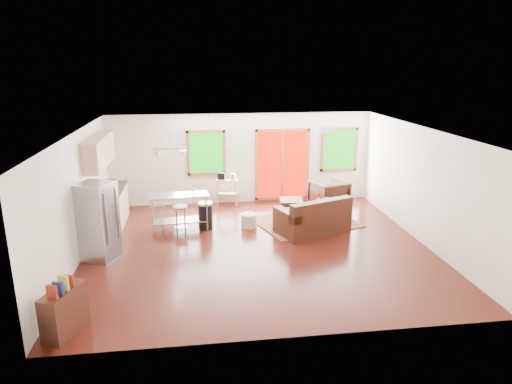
{
  "coord_description": "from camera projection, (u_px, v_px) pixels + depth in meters",
  "views": [
    {
      "loc": [
        -1.3,
        -9.35,
        3.97
      ],
      "look_at": [
        0.0,
        0.3,
        1.2
      ],
      "focal_mm": 32.0,
      "sensor_mm": 36.0,
      "label": 1
    }
  ],
  "objects": [
    {
      "name": "ceiling_flush",
      "position": [
        325.0,
        129.0,
        10.25
      ],
      "size": [
        0.35,
        0.35,
        0.12
      ],
      "primitive_type": "cube",
      "color": "white",
      "rests_on": "ceiling"
    },
    {
      "name": "front_wall",
      "position": [
        292.0,
        258.0,
        6.47
      ],
      "size": [
        7.5,
        0.02,
        2.6
      ],
      "primitive_type": "cube",
      "color": "white",
      "rests_on": "ground"
    },
    {
      "name": "left_wall",
      "position": [
        76.0,
        198.0,
        9.33
      ],
      "size": [
        0.02,
        7.0,
        2.6
      ],
      "primitive_type": "cube",
      "color": "white",
      "rests_on": "ground"
    },
    {
      "name": "pendant_light",
      "position": [
        170.0,
        153.0,
        10.84
      ],
      "size": [
        0.8,
        0.18,
        0.79
      ],
      "color": "gray",
      "rests_on": "ceiling"
    },
    {
      "name": "bar_stool_b",
      "position": [
        181.0,
        214.0,
        10.69
      ],
      "size": [
        0.36,
        0.36,
        0.74
      ],
      "rotation": [
        0.0,
        0.0,
        -0.04
      ],
      "color": "#B7BABC",
      "rests_on": "floor"
    },
    {
      "name": "back_wall",
      "position": [
        241.0,
        159.0,
        13.16
      ],
      "size": [
        7.5,
        0.02,
        2.6
      ],
      "primitive_type": "cube",
      "color": "white",
      "rests_on": "ground"
    },
    {
      "name": "island",
      "position": [
        179.0,
        206.0,
        11.08
      ],
      "size": [
        1.46,
        0.69,
        0.9
      ],
      "rotation": [
        0.0,
        0.0,
        0.09
      ],
      "color": "#B7BABC",
      "rests_on": "floor"
    },
    {
      "name": "pouf",
      "position": [
        249.0,
        221.0,
        11.38
      ],
      "size": [
        0.44,
        0.44,
        0.35
      ],
      "primitive_type": "cylinder",
      "rotation": [
        0.0,
        0.0,
        -0.11
      ],
      "color": "beige",
      "rests_on": "floor"
    },
    {
      "name": "french_doors",
      "position": [
        282.0,
        165.0,
        13.32
      ],
      "size": [
        1.6,
        0.05,
        2.1
      ],
      "color": "#AD0B00",
      "rests_on": "back_wall"
    },
    {
      "name": "rug",
      "position": [
        306.0,
        222.0,
        11.73
      ],
      "size": [
        2.87,
        2.51,
        0.02
      ],
      "primitive_type": "cube",
      "rotation": [
        0.0,
        0.0,
        0.31
      ],
      "color": "#516239",
      "rests_on": "floor"
    },
    {
      "name": "ceiling",
      "position": [
        258.0,
        131.0,
        9.46
      ],
      "size": [
        7.5,
        7.0,
        0.02
      ],
      "primitive_type": "cube",
      "color": "white",
      "rests_on": "ground"
    },
    {
      "name": "window_right",
      "position": [
        339.0,
        150.0,
        13.43
      ],
      "size": [
        1.1,
        0.05,
        1.3
      ],
      "color": "#0D540C",
      "rests_on": "back_wall"
    },
    {
      "name": "book",
      "position": [
        327.0,
        196.0,
        12.17
      ],
      "size": [
        0.2,
        0.05,
        0.27
      ],
      "primitive_type": "imported",
      "rotation": [
        0.0,
        0.0,
        0.11
      ],
      "color": "maroon",
      "rests_on": "coffee_table"
    },
    {
      "name": "vase",
      "position": [
        319.0,
        200.0,
        11.83
      ],
      "size": [
        0.21,
        0.22,
        0.35
      ],
      "rotation": [
        0.0,
        0.0,
        -0.05
      ],
      "color": "silver",
      "rests_on": "coffee_table"
    },
    {
      "name": "armchair",
      "position": [
        328.0,
        193.0,
        12.72
      ],
      "size": [
        1.1,
        1.06,
        0.91
      ],
      "primitive_type": "imported",
      "rotation": [
        0.0,
        0.0,
        3.45
      ],
      "color": "black",
      "rests_on": "floor"
    },
    {
      "name": "floor",
      "position": [
        258.0,
        248.0,
        10.17
      ],
      "size": [
        7.5,
        7.0,
        0.02
      ],
      "primitive_type": "cube",
      "color": "#330E09",
      "rests_on": "ground"
    },
    {
      "name": "window_left",
      "position": [
        206.0,
        153.0,
        12.93
      ],
      "size": [
        1.1,
        0.05,
        1.3
      ],
      "color": "#0D540C",
      "rests_on": "back_wall"
    },
    {
      "name": "loveseat",
      "position": [
        313.0,
        219.0,
        10.96
      ],
      "size": [
        1.89,
        1.48,
        0.89
      ],
      "rotation": [
        0.0,
        0.0,
        0.37
      ],
      "color": "black",
      "rests_on": "floor"
    },
    {
      "name": "trash_can",
      "position": [
        206.0,
        215.0,
        11.24
      ],
      "size": [
        0.48,
        0.48,
        0.67
      ],
      "rotation": [
        0.0,
        0.0,
        -0.4
      ],
      "color": "black",
      "rests_on": "floor"
    },
    {
      "name": "ottoman",
      "position": [
        291.0,
        207.0,
        12.39
      ],
      "size": [
        0.67,
        0.67,
        0.4
      ],
      "primitive_type": "cube",
      "rotation": [
        0.0,
        0.0,
        -0.13
      ],
      "color": "black",
      "rests_on": "floor"
    },
    {
      "name": "bookshelf",
      "position": [
        64.0,
        311.0,
        6.86
      ],
      "size": [
        0.57,
        0.86,
        0.95
      ],
      "rotation": [
        0.0,
        0.0,
        -0.35
      ],
      "color": "#331810",
      "rests_on": "floor"
    },
    {
      "name": "right_wall",
      "position": [
        423.0,
        185.0,
        10.29
      ],
      "size": [
        0.02,
        7.0,
        2.6
      ],
      "primitive_type": "cube",
      "color": "white",
      "rests_on": "ground"
    },
    {
      "name": "coffee_table",
      "position": [
        318.0,
        207.0,
        11.9
      ],
      "size": [
        1.02,
        0.68,
        0.38
      ],
      "rotation": [
        0.0,
        0.0,
        -0.11
      ],
      "color": "#331810",
      "rests_on": "floor"
    },
    {
      "name": "kitchen_cart",
      "position": [
        227.0,
        183.0,
        13.05
      ],
      "size": [
        0.7,
        0.53,
        0.96
      ],
      "rotation": [
        0.0,
        0.0,
        -0.22
      ],
      "color": "tan",
      "rests_on": "floor"
    },
    {
      "name": "cabinets",
      "position": [
        107.0,
        192.0,
        11.09
      ],
      "size": [
        0.64,
        2.24,
        2.3
      ],
      "color": "tan",
      "rests_on": "floor"
    },
    {
      "name": "bar_stool_a",
      "position": [
        158.0,
        212.0,
        10.89
      ],
      "size": [
        0.4,
        0.4,
        0.72
      ],
      "rotation": [
        0.0,
        0.0,
        -0.17
      ],
      "color": "#B7BABC",
      "rests_on": "floor"
    },
    {
      "name": "cup",
      "position": [
        193.0,
        189.0,
        11.11
      ],
      "size": [
        0.14,
        0.12,
        0.12
      ],
      "primitive_type": "imported",
      "rotation": [
        0.0,
        0.0,
        -0.22
      ],
      "color": "white",
      "rests_on": "island"
    },
    {
      "name": "refrigerator",
      "position": [
        98.0,
        221.0,
        9.39
      ],
      "size": [
        0.85,
        0.84,
        1.64
      ],
      "rotation": [
        0.0,
        0.0,
        -0.41
      ],
      "color": "#B7BABC",
      "rests_on": "floor"
    }
  ]
}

